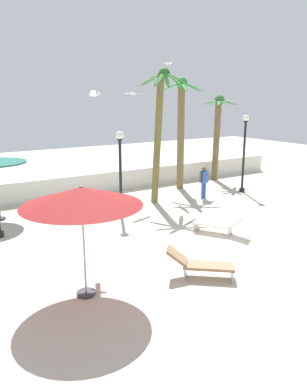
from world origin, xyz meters
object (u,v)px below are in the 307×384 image
Objects in this scene: palm_tree_0 at (181,123)px; lounge_chair_0 at (220,224)px; palm_tree_2 at (217,128)px; guest_0 at (204,179)px; patio_umbrella_0 at (82,197)px; lamp_post_0 at (120,167)px; seagull_2 at (168,63)px; lounge_chair_1 at (200,264)px; seagull_1 at (94,94)px; palm_tree_1 at (160,121)px; seagull_0 at (133,94)px; lamp_post_1 at (244,149)px.

palm_tree_0 reaches higher than lounge_chair_0.
palm_tree_2 is 5.18m from guest_0.
lamp_post_0 is at bearing 54.58° from patio_umbrella_0.
seagull_2 is (8.60, 8.89, 4.05)m from patio_umbrella_0.
lounge_chair_1 is (-2.85, -2.36, 0.01)m from lounge_chair_0.
lamp_post_0 is at bearing -151.03° from palm_tree_0.
seagull_1 is 9.21m from seagull_2.
guest_0 is at bearing -19.76° from palm_tree_1.
seagull_0 reaches higher than guest_0.
patio_umbrella_0 is at bearing 165.72° from lounge_chair_1.
lounge_chair_1 is (-3.46, -7.36, -3.44)m from palm_tree_1.
seagull_2 is (-0.07, 3.08, 5.66)m from guest_0.
patio_umbrella_0 reaches higher than lounge_chair_0.
seagull_1 reaches higher than lounge_chair_1.
palm_tree_2 reaches higher than guest_0.
palm_tree_1 is at bearing 170.76° from lamp_post_1.
lounge_chair_1 is (-0.78, -6.20, -1.73)m from lamp_post_0.
lamp_post_0 is 4.69m from lounge_chair_0.
patio_umbrella_0 is 6.51m from lounge_chair_0.
seagull_2 is at bearing -179.53° from palm_tree_2.
palm_tree_1 is (-2.49, -1.71, 0.23)m from palm_tree_0.
seagull_1 reaches higher than lamp_post_0.
seagull_0 is (-0.15, 6.09, 4.68)m from lounge_chair_0.
palm_tree_1 is 6.17m from palm_tree_2.
seagull_0 is at bearing 53.06° from patio_umbrella_0.
seagull_0 is (-0.76, 1.10, 1.24)m from palm_tree_1.
palm_tree_1 is at bearing 45.17° from patio_umbrella_0.
seagull_1 is (-4.20, 1.40, 4.61)m from lounge_chair_0.
lamp_post_0 is 6.48m from lounge_chair_1.
seagull_2 reaches higher than lamp_post_0.
palm_tree_0 is at bearing 132.56° from lamp_post_1.
lamp_post_0 is at bearing -175.34° from guest_0.
seagull_0 is (5.77, 7.68, 2.49)m from patio_umbrella_0.
patio_umbrella_0 is at bearing -143.80° from palm_tree_2.
palm_tree_2 is (5.66, 2.35, -0.69)m from palm_tree_1.
guest_0 is at bearing 22.15° from seagull_1.
lounge_chair_0 is at bearing -141.94° from lamp_post_1.
lamp_post_0 is at bearing -157.20° from palm_tree_2.
lamp_post_0 is 4.33m from seagull_1.
palm_tree_0 is 3.13m from seagull_2.
seagull_1 is at bearing 109.67° from lounge_chair_1.
palm_tree_2 is at bearing 10.99° from seagull_0.
seagull_2 reaches higher than patio_umbrella_0.
palm_tree_0 is at bearing 56.70° from lounge_chair_1.
palm_tree_2 reaches higher than patio_umbrella_0.
seagull_1 is at bearing 161.52° from lounge_chair_0.
palm_tree_2 is at bearing 22.80° from lamp_post_0.
patio_umbrella_0 is at bearing -165.03° from lounge_chair_0.
lamp_post_0 is 1.99× the size of lounge_chair_1.
guest_0 is (-2.64, 0.01, -1.34)m from lamp_post_1.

